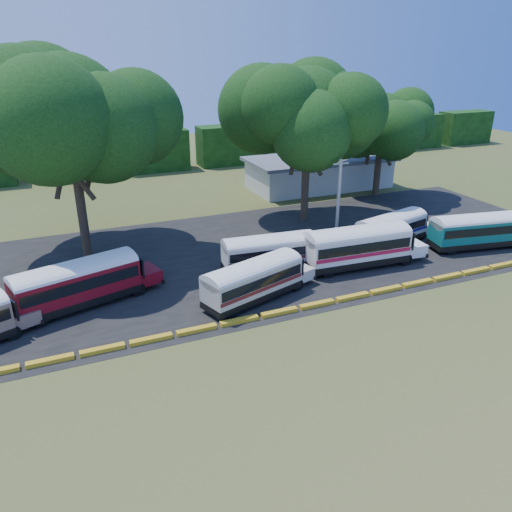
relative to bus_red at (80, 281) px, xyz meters
name	(u,v)px	position (x,y,z in m)	size (l,w,h in m)	color
ground	(305,317)	(14.05, -7.67, -2.00)	(160.00, 160.00, 0.00)	#314717
asphalt_strip	(252,253)	(15.05, 4.33, -1.99)	(64.00, 24.00, 0.02)	black
curb	(298,308)	(14.05, -6.67, -1.85)	(53.70, 0.45, 0.30)	gold
terminal_building	(319,172)	(32.05, 22.33, 0.03)	(19.00, 9.00, 4.00)	#BCB7AC
treeline_backdrop	(154,151)	(14.05, 40.33, 1.00)	(130.00, 4.00, 6.00)	black
bus_red	(80,281)	(0.00, 0.00, 0.00)	(10.91, 5.49, 3.49)	black
bus_cream_west	(255,278)	(11.79, -4.02, -0.23)	(9.79, 5.23, 3.14)	black
bus_cream_east	(272,250)	(15.16, 0.44, -0.25)	(9.59, 3.13, 3.10)	black
bus_white_red	(359,244)	(22.22, -1.80, 0.03)	(11.04, 3.29, 3.59)	black
bus_white_blue	(393,227)	(27.98, 1.30, -0.27)	(9.57, 4.51, 3.05)	black
bus_teal	(477,229)	(34.61, -2.38, -0.13)	(10.20, 4.08, 3.27)	black
tree_west	(68,117)	(1.27, 9.79, 10.06)	(13.52, 13.52, 17.05)	#332719
tree_center	(308,112)	(23.93, 11.17, 9.32)	(11.79, 11.79, 15.68)	#332719
tree_east	(382,122)	(36.89, 16.36, 6.95)	(9.15, 9.15, 12.36)	#332719
utility_pole	(338,200)	(23.85, 4.42, 2.04)	(1.60, 0.30, 7.85)	gray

